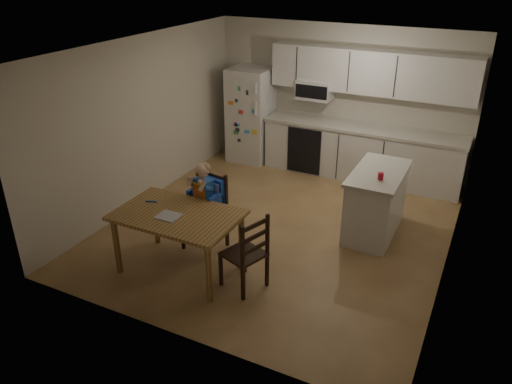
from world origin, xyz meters
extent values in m
cube|color=brown|center=(0.00, 0.00, -0.01)|extent=(4.50, 5.00, 0.01)
cube|color=beige|center=(0.00, 2.50, 1.25)|extent=(4.50, 0.02, 2.50)
cube|color=beige|center=(-2.25, 0.00, 1.25)|extent=(0.02, 5.00, 2.50)
cube|color=beige|center=(2.25, 0.00, 1.25)|extent=(0.02, 5.00, 2.50)
cube|color=white|center=(0.00, 0.00, 2.50)|extent=(4.50, 5.00, 0.01)
cube|color=silver|center=(-1.55, 2.15, 0.85)|extent=(0.72, 0.70, 1.70)
cube|color=silver|center=(0.53, 2.20, 0.43)|extent=(3.34, 0.60, 0.86)
cube|color=beige|center=(0.53, 2.19, 0.89)|extent=(3.37, 0.62, 0.05)
cube|color=black|center=(-0.39, 1.89, 0.43)|extent=(0.60, 0.02, 0.80)
cube|color=silver|center=(0.53, 2.33, 1.80)|extent=(3.34, 0.34, 0.70)
cube|color=silver|center=(-0.39, 2.30, 1.42)|extent=(0.60, 0.38, 0.33)
cube|color=silver|center=(1.22, 0.46, 0.43)|extent=(0.59, 1.19, 0.87)
cube|color=beige|center=(1.22, 0.46, 0.89)|extent=(0.65, 1.24, 0.05)
cylinder|color=#B50F1F|center=(1.30, 0.21, 0.96)|extent=(0.07, 0.07, 0.09)
cube|color=brown|center=(-0.66, -1.50, 0.76)|extent=(1.45, 0.93, 0.04)
cylinder|color=brown|center=(-1.31, -1.88, 0.37)|extent=(0.07, 0.07, 0.74)
cylinder|color=brown|center=(-1.31, -1.12, 0.37)|extent=(0.07, 0.07, 0.74)
cylinder|color=brown|center=(-0.02, -1.88, 0.37)|extent=(0.07, 0.07, 0.74)
cylinder|color=brown|center=(-0.02, -1.12, 0.37)|extent=(0.07, 0.07, 0.74)
cube|color=#A2A1A6|center=(-0.71, -1.60, 0.78)|extent=(0.26, 0.23, 0.01)
cylinder|color=blue|center=(-1.13, -1.40, 0.79)|extent=(0.12, 0.06, 0.02)
cube|color=black|center=(-0.66, -0.93, 0.47)|extent=(0.53, 0.53, 0.03)
cube|color=black|center=(-0.90, -1.09, 0.23)|extent=(0.04, 0.04, 0.45)
cube|color=black|center=(-0.82, -0.69, 0.23)|extent=(0.04, 0.04, 0.45)
cube|color=black|center=(-0.50, -1.17, 0.23)|extent=(0.04, 0.04, 0.45)
cube|color=black|center=(-0.42, -0.77, 0.23)|extent=(0.04, 0.04, 0.45)
cube|color=black|center=(-0.62, -0.73, 0.76)|extent=(0.45, 0.12, 0.54)
cube|color=blue|center=(-0.66, -0.93, 0.54)|extent=(0.47, 0.44, 0.11)
cube|color=blue|center=(-0.63, -0.78, 0.78)|extent=(0.42, 0.14, 0.37)
cube|color=#6771E2|center=(-0.67, -0.95, 0.60)|extent=(0.37, 0.33, 0.02)
cube|color=#1A479E|center=(-0.66, -0.92, 0.85)|extent=(0.26, 0.19, 0.28)
cube|color=#BF5D1E|center=(-0.67, -0.99, 0.84)|extent=(0.20, 0.05, 0.22)
sphere|color=beige|center=(-0.66, -0.93, 1.11)|extent=(0.21, 0.21, 0.18)
ellipsoid|color=olive|center=(-0.66, -0.93, 1.13)|extent=(0.21, 0.20, 0.15)
cube|color=black|center=(0.19, -1.45, 0.43)|extent=(0.54, 0.54, 0.03)
cube|color=black|center=(0.07, -1.21, 0.21)|extent=(0.04, 0.04, 0.42)
cube|color=black|center=(0.43, -1.33, 0.21)|extent=(0.04, 0.04, 0.42)
cube|color=black|center=(-0.05, -1.57, 0.21)|extent=(0.04, 0.04, 0.42)
cube|color=black|center=(0.30, -1.69, 0.21)|extent=(0.04, 0.04, 0.42)
cube|color=black|center=(0.37, -1.51, 0.70)|extent=(0.17, 0.41, 0.50)
camera|label=1|loc=(2.46, -5.70, 3.56)|focal=35.00mm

